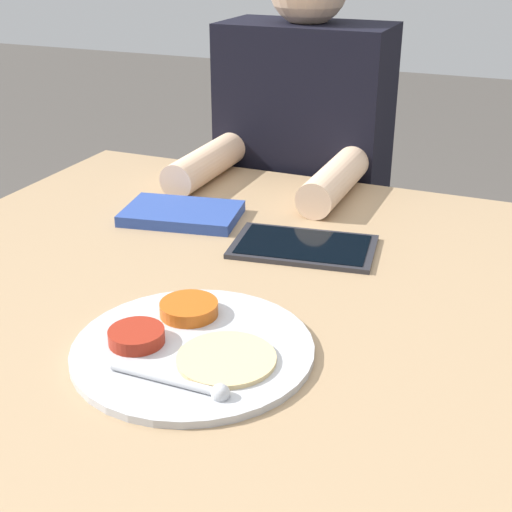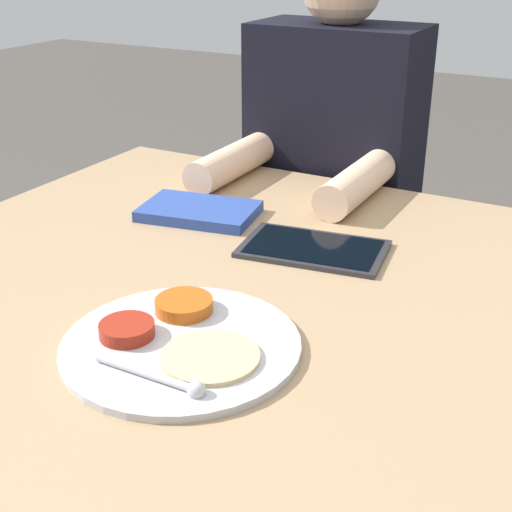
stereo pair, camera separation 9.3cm
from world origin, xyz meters
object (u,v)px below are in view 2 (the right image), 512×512
Objects in this scene: red_notebook at (199,212)px; tablet_device at (313,249)px; thali_tray at (179,342)px; person_diner at (329,233)px.

tablet_device is at bearing -9.54° from red_notebook.
thali_tray reaches higher than red_notebook.
red_notebook is (-0.22, 0.39, 0.00)m from thali_tray.
person_diner is (-0.17, 0.48, -0.18)m from tablet_device.
red_notebook is 0.90× the size of tablet_device.
red_notebook is 0.25m from tablet_device.
thali_tray is 1.21× the size of tablet_device.
red_notebook is 0.48m from person_diner.
thali_tray is 0.25× the size of person_diner.
person_diner is at bearing 109.55° from tablet_device.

